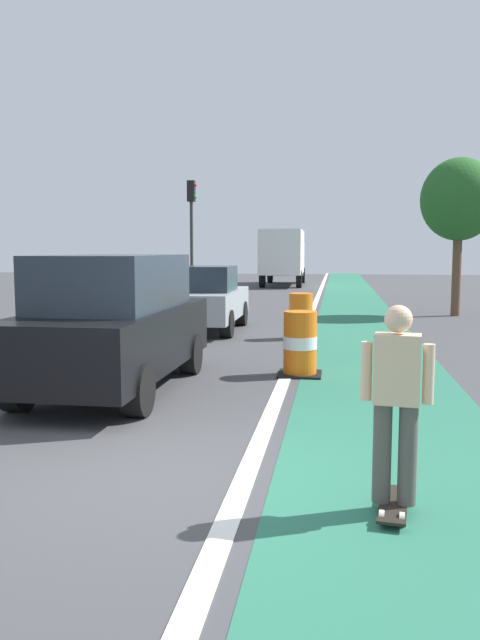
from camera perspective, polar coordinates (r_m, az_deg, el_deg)
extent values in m
plane|color=#424244|center=(6.25, -8.04, -13.55)|extent=(100.00, 100.00, 0.00)
cube|color=#286B51|center=(17.77, 10.78, -0.62)|extent=(2.50, 80.00, 0.01)
cube|color=silver|center=(17.77, 5.94, -0.54)|extent=(0.20, 80.00, 0.01)
cube|color=black|center=(5.51, 13.59, -15.73)|extent=(0.32, 0.82, 0.02)
cylinder|color=silver|center=(5.76, 12.91, -14.85)|extent=(0.05, 0.11, 0.11)
cylinder|color=silver|center=(5.76, 14.50, -14.91)|extent=(0.05, 0.11, 0.11)
cylinder|color=silver|center=(5.28, 12.58, -16.86)|extent=(0.05, 0.11, 0.11)
cylinder|color=silver|center=(5.27, 14.32, -16.93)|extent=(0.05, 0.11, 0.11)
cylinder|color=#514C47|center=(5.37, 12.62, -11.51)|extent=(0.15, 0.15, 0.82)
cylinder|color=#514C47|center=(5.37, 14.79, -11.59)|extent=(0.15, 0.15, 0.82)
cube|color=beige|center=(5.20, 13.90, -4.29)|extent=(0.39, 0.26, 0.56)
cylinder|color=beige|center=(5.22, 11.26, -4.50)|extent=(0.09, 0.09, 0.48)
cylinder|color=beige|center=(5.20, 16.55, -4.68)|extent=(0.09, 0.09, 0.48)
sphere|color=beige|center=(5.14, 14.02, 0.10)|extent=(0.22, 0.22, 0.22)
cube|color=black|center=(9.75, -11.17, -1.63)|extent=(1.88, 4.62, 0.90)
cube|color=#232D38|center=(9.67, -11.27, 3.36)|extent=(1.65, 2.87, 0.80)
cylinder|color=black|center=(11.42, -12.50, -2.79)|extent=(0.29, 0.68, 0.68)
cylinder|color=black|center=(10.93, -4.47, -3.06)|extent=(0.29, 0.68, 0.68)
cylinder|color=black|center=(8.88, -19.32, -5.60)|extent=(0.29, 0.68, 0.68)
cylinder|color=black|center=(8.23, -9.17, -6.24)|extent=(0.29, 0.68, 0.68)
cube|color=#9EA0A5|center=(16.66, -3.28, 1.43)|extent=(1.88, 4.12, 0.72)
cube|color=#232D38|center=(16.37, -3.47, 3.73)|extent=(1.64, 1.74, 0.64)
cylinder|color=black|center=(18.11, -5.03, 0.67)|extent=(0.29, 0.68, 0.68)
cylinder|color=black|center=(17.81, 0.12, 0.60)|extent=(0.29, 0.68, 0.68)
cylinder|color=black|center=(15.66, -7.14, -0.24)|extent=(0.29, 0.68, 0.68)
cylinder|color=black|center=(15.31, -1.20, -0.35)|extent=(0.29, 0.68, 0.68)
cylinder|color=orange|center=(10.82, 5.39, -3.65)|extent=(0.56, 0.56, 0.42)
cylinder|color=white|center=(10.77, 5.41, -2.00)|extent=(0.57, 0.57, 0.21)
cylinder|color=orange|center=(10.73, 5.42, -0.34)|extent=(0.56, 0.56, 0.42)
cube|color=black|center=(10.86, 5.38, -4.85)|extent=(0.73, 0.73, 0.04)
cylinder|color=orange|center=(15.22, 5.45, -0.76)|extent=(0.56, 0.56, 0.42)
cylinder|color=white|center=(15.18, 5.47, 0.42)|extent=(0.57, 0.57, 0.21)
cylinder|color=orange|center=(15.15, 5.48, 1.61)|extent=(0.56, 0.56, 0.42)
cube|color=black|center=(15.25, 5.45, -1.61)|extent=(0.73, 0.73, 0.04)
cube|color=silver|center=(37.07, 3.83, 6.10)|extent=(2.39, 5.64, 2.50)
cube|color=silver|center=(40.91, 4.20, 5.49)|extent=(2.23, 1.93, 2.10)
cylinder|color=black|center=(40.82, 2.72, 4.03)|extent=(0.32, 0.96, 0.96)
cylinder|color=black|center=(40.69, 5.62, 4.00)|extent=(0.32, 0.96, 0.96)
cylinder|color=black|center=(35.80, 2.01, 3.71)|extent=(0.32, 0.96, 0.96)
cylinder|color=black|center=(35.65, 5.32, 3.67)|extent=(0.32, 0.96, 0.96)
cylinder|color=#2D2D2D|center=(28.16, -4.36, 6.28)|extent=(0.14, 0.14, 4.20)
cube|color=black|center=(28.27, -4.40, 11.45)|extent=(0.32, 0.32, 0.90)
sphere|color=red|center=(28.26, -4.06, 11.98)|extent=(0.16, 0.16, 0.16)
sphere|color=green|center=(28.21, -4.05, 10.93)|extent=(0.16, 0.16, 0.16)
cylinder|color=brown|center=(21.49, 18.83, 3.81)|extent=(0.28, 0.28, 2.60)
ellipsoid|color=#235B23|center=(21.53, 19.06, 10.20)|extent=(2.40, 2.40, 2.60)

